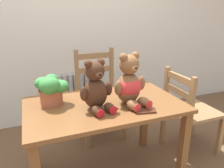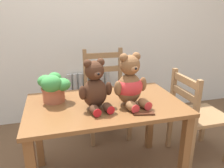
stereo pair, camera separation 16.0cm
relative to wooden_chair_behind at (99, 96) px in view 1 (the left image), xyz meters
name	(u,v)px [view 1 (the left image)]	position (x,y,z in m)	size (l,w,h in m)	color
wall_back	(69,18)	(-0.18, 0.53, 0.83)	(8.00, 0.04, 2.60)	silver
radiator	(80,98)	(-0.12, 0.46, -0.20)	(0.57, 0.10, 0.62)	beige
dining_table	(105,116)	(-0.18, -0.72, 0.12)	(1.19, 0.72, 0.70)	brown
wooden_chair_behind	(99,96)	(0.00, 0.00, 0.00)	(0.45, 0.41, 0.98)	#997047
wooden_chair_side	(189,111)	(0.72, -0.64, -0.03)	(0.45, 0.41, 0.86)	#997047
teddy_bear_left	(96,88)	(-0.27, -0.78, 0.39)	(0.26, 0.27, 0.36)	#472819
teddy_bear_right	(129,84)	(0.00, -0.78, 0.39)	(0.28, 0.31, 0.39)	brown
potted_plant	(51,88)	(-0.56, -0.59, 0.36)	(0.25, 0.24, 0.23)	#B25B3D
chocolate_bar	(146,112)	(0.03, -0.98, 0.24)	(0.14, 0.05, 0.01)	#472314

